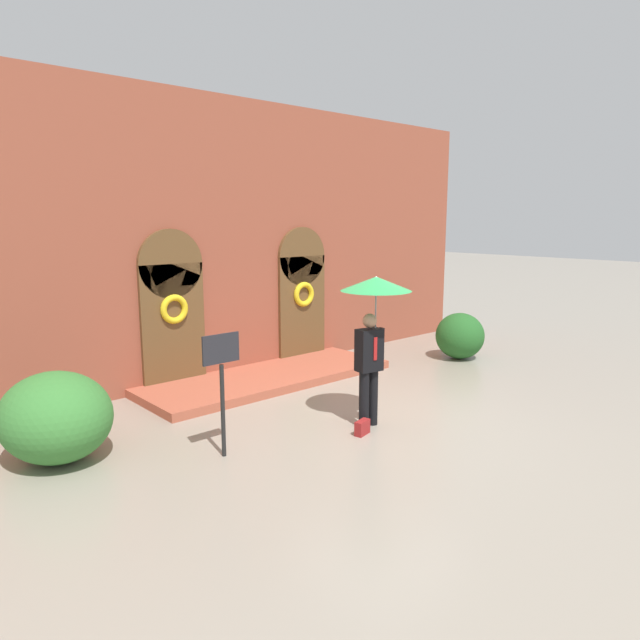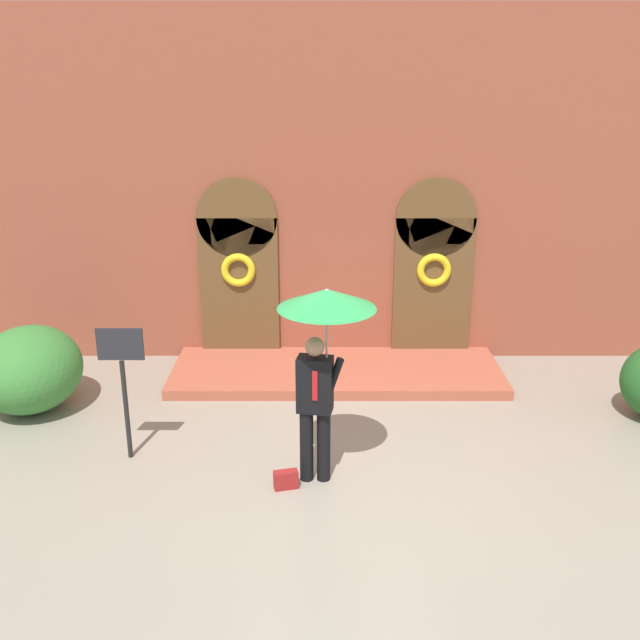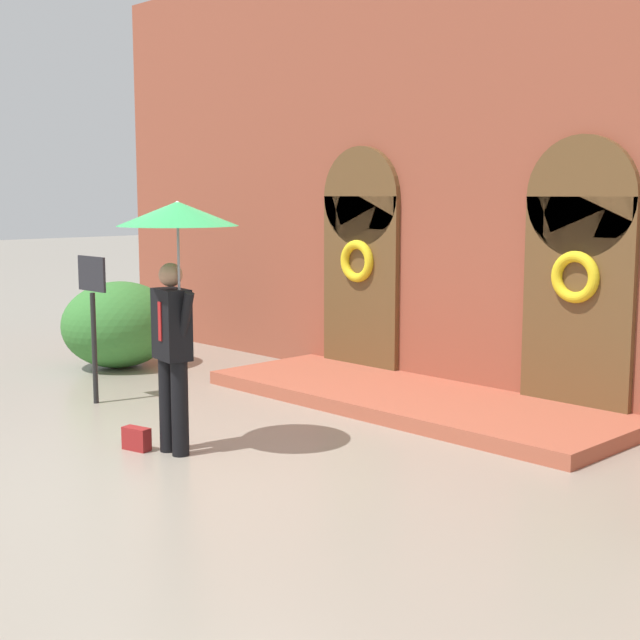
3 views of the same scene
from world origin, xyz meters
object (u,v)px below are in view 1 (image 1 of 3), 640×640
object	(u,v)px
shrub_left	(56,417)
shrub_right	(460,336)
person_with_umbrella	(374,306)
handbag	(362,427)
sign_post	(222,374)

from	to	relation	value
shrub_left	shrub_right	size ratio (longest dim) A/B	1.46
shrub_left	shrub_right	xyz separation A→B (m)	(8.88, -0.30, -0.07)
person_with_umbrella	handbag	bearing A→B (deg)	-155.43
person_with_umbrella	shrub_left	xyz separation A→B (m)	(-4.17, 1.92, -1.31)
shrub_left	shrub_right	bearing A→B (deg)	-1.91
shrub_right	shrub_left	bearing A→B (deg)	178.09
person_with_umbrella	shrub_left	size ratio (longest dim) A/B	1.44
person_with_umbrella	handbag	world-z (taller)	person_with_umbrella
shrub_left	person_with_umbrella	bearing A→B (deg)	-24.70
shrub_left	handbag	bearing A→B (deg)	-29.56
handbag	sign_post	size ratio (longest dim) A/B	0.16
handbag	shrub_left	bearing A→B (deg)	136.88
person_with_umbrella	handbag	xyz separation A→B (m)	(-0.44, -0.20, -1.80)
sign_post	shrub_right	xyz separation A→B (m)	(7.14, 1.10, -0.63)
sign_post	shrub_left	size ratio (longest dim) A/B	1.05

